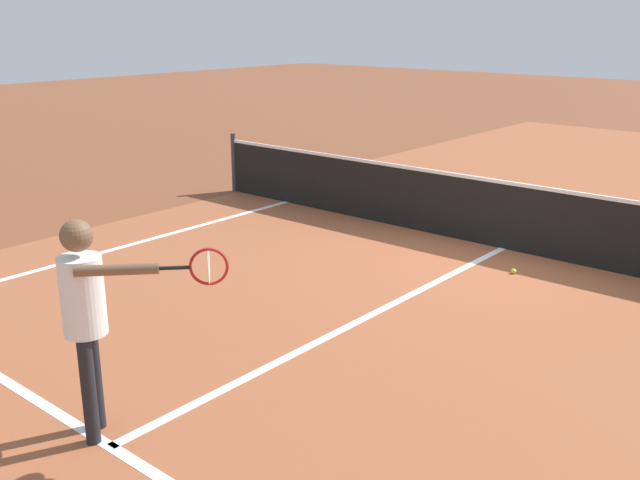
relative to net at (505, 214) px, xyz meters
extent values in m
plane|color=brown|center=(0.00, 0.00, -0.49)|extent=(60.00, 60.00, 0.00)
cube|color=#9E5433|center=(0.00, 0.00, -0.49)|extent=(10.62, 24.40, 0.00)
cube|color=white|center=(0.00, -6.40, -0.49)|extent=(8.22, 0.10, 0.01)
cube|color=white|center=(0.00, -3.20, -0.49)|extent=(0.10, 6.40, 0.01)
cylinder|color=#33383D|center=(-5.42, 0.00, 0.04)|extent=(0.09, 0.09, 1.07)
cube|color=black|center=(0.00, 0.00, -0.04)|extent=(10.83, 0.02, 0.91)
cube|color=white|center=(0.00, 0.00, 0.44)|extent=(10.83, 0.03, 0.05)
cylinder|color=black|center=(-0.31, -6.29, -0.07)|extent=(0.11, 0.11, 0.85)
cylinder|color=black|center=(-0.15, -6.44, -0.07)|extent=(0.11, 0.11, 0.85)
cylinder|color=white|center=(-0.23, -6.37, 0.66)|extent=(0.32, 0.32, 0.60)
sphere|color=brown|center=(-0.23, -6.37, 1.12)|extent=(0.24, 0.24, 0.24)
cylinder|color=brown|center=(-0.35, -6.25, 0.67)|extent=(0.08, 0.08, 0.58)
cylinder|color=brown|center=(0.09, -6.27, 0.91)|extent=(0.46, 0.47, 0.08)
cylinder|color=black|center=(0.37, -5.98, 0.91)|extent=(0.17, 0.18, 0.03)
torus|color=red|center=(0.53, -5.81, 0.91)|extent=(0.21, 0.22, 0.28)
cylinder|color=silver|center=(0.53, -5.81, 0.91)|extent=(0.18, 0.18, 0.25)
sphere|color=#CCE033|center=(0.58, -0.87, -0.46)|extent=(0.07, 0.07, 0.07)
camera|label=1|loc=(4.28, -9.02, 2.61)|focal=40.79mm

